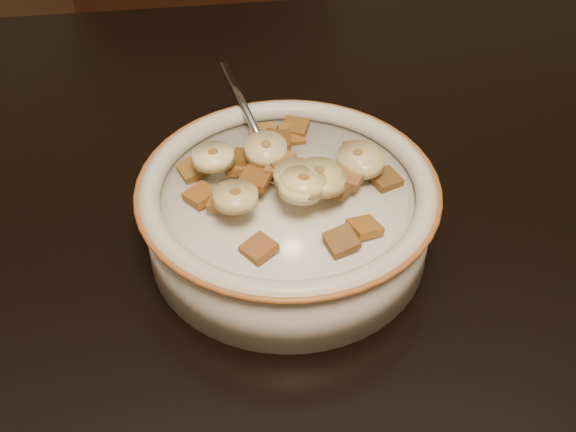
{
  "coord_description": "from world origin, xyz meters",
  "views": [
    {
      "loc": [
        -0.05,
        -0.37,
        1.15
      ],
      "look_at": [
        -0.01,
        0.03,
        0.78
      ],
      "focal_mm": 45.0,
      "sensor_mm": 36.0,
      "label": 1
    }
  ],
  "objects": [
    {
      "name": "chair",
      "position": [
        -0.08,
        0.65,
        0.53
      ],
      "size": [
        0.55,
        0.55,
        1.05
      ],
      "primitive_type": "cube",
      "rotation": [
        0.0,
        0.0,
        -0.22
      ],
      "color": "black",
      "rests_on": "floor"
    },
    {
      "name": "cereal_square_6",
      "position": [
        0.02,
        -0.03,
        0.81
      ],
      "size": [
        0.03,
        0.03,
        0.01
      ],
      "primitive_type": "cube",
      "rotation": [
        0.12,
        -0.17,
        0.29
      ],
      "color": "brown",
      "rests_on": "milk"
    },
    {
      "name": "cereal_square_19",
      "position": [
        -0.04,
        0.06,
        0.82
      ],
      "size": [
        0.02,
        0.03,
        0.01
      ],
      "primitive_type": "cube",
      "rotation": [
        0.14,
        0.05,
        2.88
      ],
      "color": "brown",
      "rests_on": "milk"
    },
    {
      "name": "cereal_square_13",
      "position": [
        -0.01,
        0.08,
        0.81
      ],
      "size": [
        0.02,
        0.02,
        0.01
      ],
      "primitive_type": "cube",
      "rotation": [
        0.11,
        -0.04,
        1.46
      ],
      "color": "brown",
      "rests_on": "milk"
    },
    {
      "name": "banana_slice_9",
      "position": [
        -0.03,
        0.05,
        0.83
      ],
      "size": [
        0.03,
        0.04,
        0.01
      ],
      "primitive_type": "cylinder",
      "rotation": [
        -0.01,
        -0.13,
        1.7
      ],
      "color": "beige",
      "rests_on": "milk"
    },
    {
      "name": "cereal_square_18",
      "position": [
        -0.03,
        0.03,
        0.82
      ],
      "size": [
        0.03,
        0.03,
        0.01
      ],
      "primitive_type": "cube",
      "rotation": [
        -0.02,
        -0.02,
        2.7
      ],
      "color": "brown",
      "rests_on": "milk"
    },
    {
      "name": "banana_slice_2",
      "position": [
        -0.05,
        0.0,
        0.83
      ],
      "size": [
        0.04,
        0.04,
        0.01
      ],
      "primitive_type": "cylinder",
      "rotation": [
        0.11,
        -0.02,
        2.99
      ],
      "color": "beige",
      "rests_on": "milk"
    },
    {
      "name": "cereal_square_10",
      "position": [
        -0.06,
        0.01,
        0.81
      ],
      "size": [
        0.03,
        0.03,
        0.01
      ],
      "primitive_type": "cube",
      "rotation": [
        -0.08,
        0.01,
        2.72
      ],
      "color": "brown",
      "rests_on": "milk"
    },
    {
      "name": "banana_slice_1",
      "position": [
        0.01,
        0.01,
        0.83
      ],
      "size": [
        0.04,
        0.04,
        0.01
      ],
      "primitive_type": "cylinder",
      "rotation": [
        0.01,
        0.06,
        0.6
      ],
      "color": "#F2DF79",
      "rests_on": "milk"
    },
    {
      "name": "banana_slice_0",
      "position": [
        0.05,
        0.04,
        0.82
      ],
      "size": [
        0.03,
        0.03,
        0.01
      ],
      "primitive_type": "cylinder",
      "rotation": [
        0.02,
        0.11,
        3.09
      ],
      "color": "#ECDA86",
      "rests_on": "milk"
    },
    {
      "name": "banana_slice_7",
      "position": [
        -0.0,
        0.0,
        0.83
      ],
      "size": [
        0.04,
        0.04,
        0.01
      ],
      "primitive_type": "cylinder",
      "rotation": [
        0.05,
        0.07,
        1.16
      ],
      "color": "#F8DDA0",
      "rests_on": "milk"
    },
    {
      "name": "cereal_square_4",
      "position": [
        -0.0,
        0.1,
        0.81
      ],
      "size": [
        0.02,
        0.02,
        0.01
      ],
      "primitive_type": "cube",
      "rotation": [
        0.25,
        0.08,
        0.13
      ],
      "color": "brown",
      "rests_on": "milk"
    },
    {
      "name": "banana_slice_4",
      "position": [
        0.01,
        0.01,
        0.83
      ],
      "size": [
        0.04,
        0.04,
        0.01
      ],
      "primitive_type": "cylinder",
      "rotation": [
        0.03,
        0.12,
        1.72
      ],
      "color": "tan",
      "rests_on": "milk"
    },
    {
      "name": "cereal_square_7",
      "position": [
        -0.02,
        0.04,
        0.83
      ],
      "size": [
        0.03,
        0.03,
        0.01
      ],
      "primitive_type": "cube",
      "rotation": [
        -0.0,
        0.15,
        2.01
      ],
      "color": "#91531B",
      "rests_on": "milk"
    },
    {
      "name": "banana_slice_8",
      "position": [
        -0.0,
        0.0,
        0.84
      ],
      "size": [
        0.04,
        0.04,
        0.02
      ],
      "primitive_type": "cylinder",
      "rotation": [
        0.13,
        0.1,
        1.75
      ],
      "color": "#FFED99",
      "rests_on": "milk"
    },
    {
      "name": "cereal_square_14",
      "position": [
        -0.07,
        0.03,
        0.81
      ],
      "size": [
        0.03,
        0.03,
        0.01
      ],
      "primitive_type": "cube",
      "rotation": [
        -0.06,
        0.12,
        2.24
      ],
      "color": "#8F5517",
      "rests_on": "milk"
    },
    {
      "name": "cereal_square_1",
      "position": [
        -0.02,
        0.04,
        0.83
      ],
      "size": [
        0.03,
        0.03,
        0.01
      ],
      "primitive_type": "cube",
      "rotation": [
        -0.12,
        -0.13,
        1.27
      ],
      "color": "#93602F",
      "rests_on": "milk"
    },
    {
      "name": "cereal_square_11",
      "position": [
        0.05,
        0.07,
        0.81
      ],
      "size": [
        0.02,
        0.02,
        0.01
      ],
      "primitive_type": "cube",
      "rotation": [
        0.03,
        0.12,
        2.97
      ],
      "color": "brown",
      "rests_on": "milk"
    },
    {
      "name": "banana_slice_3",
      "position": [
        -0.01,
        0.02,
        0.83
      ],
      "size": [
        0.04,
        0.04,
        0.01
      ],
      "primitive_type": "cylinder",
      "rotation": [
        -0.04,
        0.05,
        1.81
      ],
      "color": "#D0C16F",
      "rests_on": "milk"
    },
    {
      "name": "banana_slice_5",
      "position": [
        -0.06,
        0.05,
        0.83
      ],
      "size": [
        0.03,
        0.03,
        0.01
      ],
      "primitive_type": "cylinder",
      "rotation": [
        -0.02,
        0.09,
        1.64
      ],
      "color": "#FDE9A3",
      "rests_on": "milk"
    },
    {
      "name": "cereal_square_3",
      "position": [
        0.02,
        0.02,
        0.81
      ],
      "size": [
        0.03,
        0.03,
        0.01
      ],
      "primitive_type": "cube",
      "rotation": [
        -0.2,
        0.16,
        0.96
      ],
      "color": "brown",
      "rests_on": "milk"
    },
    {
      "name": "cereal_square_5",
      "position": [
        -0.05,
        0.06,
        0.81
      ],
      "size": [
        0.02,
        0.02,
        0.01
      ],
      "primitive_type": "cube",
      "rotation": [
        -0.01,
        0.03,
        1.64
      ],
      "color": "#9D6424",
      "rests_on": "milk"
    },
    {
      "name": "cereal_square_9",
      "position": [
        0.04,
        0.05,
        0.81
      ],
      "size": [
        0.02,
        0.03,
        0.01
      ],
      "primitive_type": "cube",
      "rotation": [
        -0.06,
        0.0,
        0.27
      ],
      "color": "#975B25",
      "rests_on": "milk"
    },
    {
      "name": "milk",
      "position": [
        -0.01,
        0.03,
        0.8
      ],
      "size": [
        0.18,
        0.18,
        0.0
      ],
      "primitive_type": "cylinder",
      "color": "silver",
      "rests_on": "cereal_bowl"
    },
    {
      "name": "cereal_square_2",
      "position": [
        -0.02,
        0.1,
        0.81
      ],
      "size": [
        0.02,
        0.02,
        0.01
      ],
      "primitive_type": "cube",
      "rotation": [
        -0.18,
        -0.1,
        0.0
      ],
      "color": "olive",
      "rests_on": "milk"
    },
    {
      "name": "spoon",
      "position": [
        -0.02,
        0.06,
        0.81
      ],
      "size": [
        0.05,
        0.06,
        0.01
      ],
      "primitive_type": "ellipsoid",
      "rotation": [
        0.0,
        0.0,
        3.41
      ],
      "color": "#9397A0",
      "rests_on": "cereal_bowl"
    },
    {
      "name": "banana_slice_6",
      "position": [
        0.04,
        0.05,
        0.82
      ],
      "size": [
        0.04,
        0.04,
        0.02
      ],
      "primitive_type": "cylinder",
      "rotation": [
        -0.13,
        -0.09,
        1.05
      ],
      "color": "beige",
      "rests_on": "milk"
    },
    {
      "name": "cereal_square_17",
      "position": [
        -0.08,
        0.06,
        0.81
      ],
      "size": [
        0.03,
        0.03,
        0.01
      ],
      "primitive_type": "cube",
      "rotation": [
        0.09,
        -0.16,
        0.37
      ],
      "color": "brown",
      "rests_on": "milk"
    },
    {
      "name": "cereal_square_16",
      "position": [
        0.06,
        0.04,
        0.81
      ],
      "size": [
        0.03,
        0.03,
        0.01
      ],
      "primitive_type": "cube",
      "rotation": [
        0.03,
        -0.05,
        1.98
      ],
      "color": "brown",
      "rests_on": "milk"
    },
    {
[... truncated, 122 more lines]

